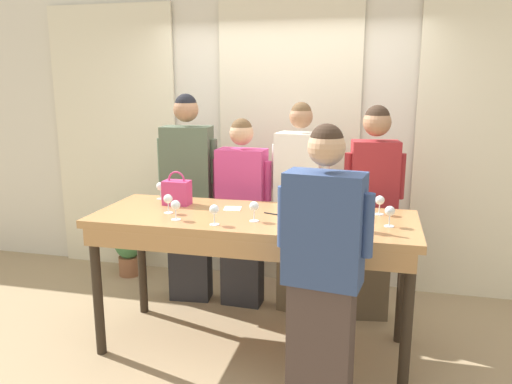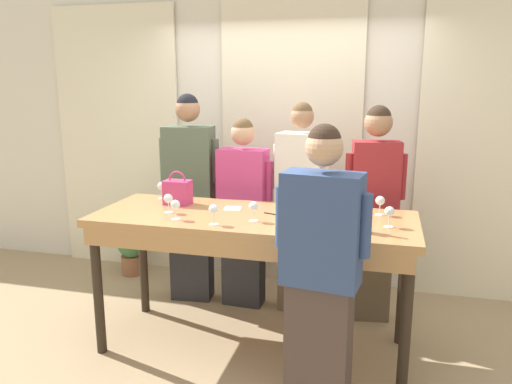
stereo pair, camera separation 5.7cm
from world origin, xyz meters
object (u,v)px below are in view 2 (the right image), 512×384
object	(u,v)px
tasting_bar	(252,231)
wine_glass_front_mid	(254,207)
wine_glass_back_left	(380,202)
wine_glass_back_mid	(300,200)
potted_plant	(131,243)
wine_glass_back_right	(297,209)
guest_olive_jacket	(190,197)
handbag	(178,192)
host_pouring	(320,272)
wine_bottle	(355,214)
wine_glass_center_mid	(390,212)
guest_striped_shirt	(374,209)
wine_glass_front_right	(175,206)
wine_glass_center_right	(214,210)
wine_glass_center_left	(168,199)
guest_cream_sweater	(300,207)
wine_glass_front_left	(161,187)
guest_pink_top	(243,212)

from	to	relation	value
tasting_bar	wine_glass_front_mid	bearing A→B (deg)	-70.37
wine_glass_back_left	wine_glass_back_mid	size ratio (longest dim) A/B	1.00
tasting_bar	potted_plant	size ratio (longest dim) A/B	3.74
wine_glass_back_right	wine_glass_back_mid	bearing A→B (deg)	95.27
guest_olive_jacket	wine_glass_back_left	bearing A→B (deg)	-16.36
handbag	wine_glass_front_mid	xyz separation A→B (m)	(0.69, -0.31, 0.00)
host_pouring	guest_olive_jacket	bearing A→B (deg)	135.10
wine_bottle	tasting_bar	bearing A→B (deg)	166.67
wine_glass_center_mid	guest_striped_shirt	bearing A→B (deg)	98.28
wine_glass_front_right	host_pouring	distance (m)	1.13
wine_glass_front_mid	wine_glass_center_mid	bearing A→B (deg)	5.77
wine_glass_front_right	wine_glass_center_right	bearing A→B (deg)	-10.07
handbag	wine_glass_center_right	bearing A→B (deg)	-45.36
wine_glass_front_mid	host_pouring	size ratio (longest dim) A/B	0.08
wine_glass_center_left	guest_cream_sweater	bearing A→B (deg)	43.97
wine_glass_center_mid	potted_plant	world-z (taller)	wine_glass_center_mid
wine_glass_front_mid	wine_glass_back_right	bearing A→B (deg)	4.18
wine_glass_front_right	guest_cream_sweater	distance (m)	1.20
wine_glass_center_left	host_pouring	xyz separation A→B (m)	(1.17, -0.53, -0.23)
wine_glass_front_left	wine_glass_front_right	xyz separation A→B (m)	(0.36, -0.54, 0.00)
wine_glass_front_left	handbag	bearing A→B (deg)	-34.60
wine_glass_back_right	guest_cream_sweater	size ratio (longest dim) A/B	0.08
wine_glass_back_mid	wine_bottle	bearing A→B (deg)	-40.31
wine_glass_center_mid	wine_glass_back_mid	world-z (taller)	same
wine_glass_back_left	wine_glass_front_mid	bearing A→B (deg)	-155.09
wine_glass_front_left	wine_glass_back_left	xyz separation A→B (m)	(1.71, -0.07, 0.00)
handbag	wine_glass_back_left	size ratio (longest dim) A/B	1.89
handbag	wine_glass_center_mid	size ratio (longest dim) A/B	1.89
guest_striped_shirt	potted_plant	xyz separation A→B (m)	(-2.40, 0.37, -0.60)
wine_glass_center_left	wine_glass_back_mid	xyz separation A→B (m)	(0.91, 0.24, 0.00)
wine_glass_front_mid	guest_cream_sweater	world-z (taller)	guest_cream_sweater
guest_cream_sweater	potted_plant	world-z (taller)	guest_cream_sweater
wine_glass_front_left	host_pouring	size ratio (longest dim) A/B	0.08
wine_glass_center_right	guest_olive_jacket	xyz separation A→B (m)	(-0.58, 1.00, -0.17)
tasting_bar	guest_pink_top	size ratio (longest dim) A/B	1.38
wine_glass_front_mid	wine_glass_center_left	distance (m)	0.65
wine_glass_center_right	guest_olive_jacket	world-z (taller)	guest_olive_jacket
handbag	wine_glass_back_left	bearing A→B (deg)	2.57
wine_glass_back_left	guest_striped_shirt	bearing A→B (deg)	95.75
wine_glass_back_left	potted_plant	distance (m)	2.71
guest_olive_jacket	host_pouring	xyz separation A→B (m)	(1.33, -1.32, -0.06)
wine_bottle	wine_glass_front_mid	size ratio (longest dim) A/B	2.19
wine_bottle	wine_glass_front_mid	bearing A→B (deg)	176.01
guest_cream_sweater	guest_striped_shirt	xyz separation A→B (m)	(0.60, 0.00, 0.02)
wine_glass_center_right	wine_glass_back_left	bearing A→B (deg)	26.49
wine_glass_back_mid	guest_olive_jacket	world-z (taller)	guest_olive_jacket
wine_glass_back_mid	handbag	bearing A→B (deg)	179.08
guest_cream_sweater	host_pouring	size ratio (longest dim) A/B	1.03
tasting_bar	wine_glass_back_mid	size ratio (longest dim) A/B	16.52
tasting_bar	guest_cream_sweater	distance (m)	0.77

